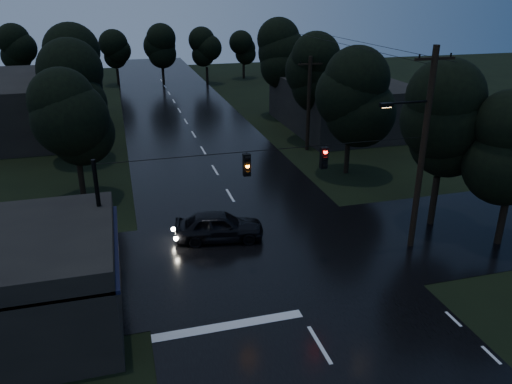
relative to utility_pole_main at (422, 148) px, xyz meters
name	(u,v)px	position (x,y,z in m)	size (l,w,h in m)	color
main_road	(203,151)	(-7.41, 19.00, -5.26)	(12.00, 120.00, 0.02)	black
cross_street	(266,255)	(-7.41, 1.00, -5.26)	(60.00, 9.00, 0.02)	black
building_far_right	(342,104)	(6.59, 23.00, -3.06)	(10.00, 14.00, 4.40)	black
building_far_left	(31,105)	(-21.41, 29.00, -2.76)	(10.00, 16.00, 5.00)	black
utility_pole_main	(422,148)	(0.00, 0.00, 0.00)	(3.50, 0.30, 10.00)	black
utility_pole_far	(309,103)	(0.89, 17.00, -1.38)	(2.00, 0.30, 7.50)	black
anchor_pole_left	(102,228)	(-14.91, 0.00, -2.26)	(0.18, 0.18, 6.00)	black
span_signals	(285,161)	(-6.85, -0.01, -0.01)	(15.00, 0.37, 1.12)	black
tree_corner_near	(445,119)	(2.59, 2.00, 0.74)	(4.48, 4.48, 9.44)	black
tree_left_a	(73,117)	(-16.41, 11.00, -0.02)	(3.92, 3.92, 8.26)	black
tree_left_b	(70,87)	(-17.01, 19.00, 0.36)	(4.20, 4.20, 8.85)	black
tree_left_c	(70,64)	(-17.61, 29.00, 0.74)	(4.48, 4.48, 9.44)	black
tree_right_a	(351,95)	(1.59, 11.00, 0.36)	(4.20, 4.20, 8.85)	black
tree_right_b	(316,71)	(2.19, 19.00, 0.74)	(4.48, 4.48, 9.44)	black
tree_right_c	(284,53)	(2.79, 29.00, 1.11)	(4.76, 4.76, 10.03)	black
car	(219,226)	(-9.28, 3.29, -4.47)	(1.86, 4.63, 1.58)	black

